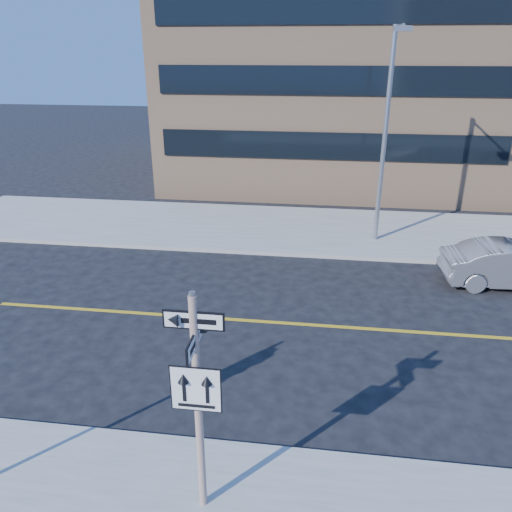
# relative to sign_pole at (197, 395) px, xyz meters

# --- Properties ---
(ground) EXTENTS (120.00, 120.00, 0.00)m
(ground) POSITION_rel_sign_pole_xyz_m (0.00, 2.51, -2.44)
(ground) COLOR black
(ground) RESTS_ON ground
(sign_pole) EXTENTS (0.92, 0.92, 4.06)m
(sign_pole) POSITION_rel_sign_pole_xyz_m (0.00, 0.00, 0.00)
(sign_pole) COLOR silver
(sign_pole) RESTS_ON near_sidewalk
(parked_car_b) EXTENTS (1.85, 4.55, 1.47)m
(parked_car_b) POSITION_rel_sign_pole_xyz_m (8.13, 10.04, -1.70)
(parked_car_b) COLOR slate
(parked_car_b) RESTS_ON ground
(streetlight_a) EXTENTS (0.55, 2.25, 8.00)m
(streetlight_a) POSITION_rel_sign_pole_xyz_m (4.00, 13.27, 2.32)
(streetlight_a) COLOR gray
(streetlight_a) RESTS_ON far_sidewalk
(building_brick) EXTENTS (18.00, 18.00, 18.00)m
(building_brick) POSITION_rel_sign_pole_xyz_m (2.00, 27.51, 6.56)
(building_brick) COLOR tan
(building_brick) RESTS_ON ground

